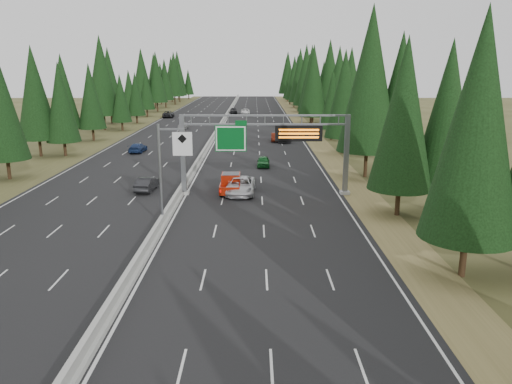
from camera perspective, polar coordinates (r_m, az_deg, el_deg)
road at (r=93.84m, az=-4.64°, el=6.51°), size 32.00×260.00×0.08m
shoulder_right at (r=94.14m, az=6.30°, el=6.49°), size 3.60×260.00×0.06m
shoulder_left at (r=96.86m, az=-15.26°, el=6.29°), size 3.60×260.00×0.06m
median_barrier at (r=93.79m, az=-4.64°, el=6.74°), size 0.70×260.00×0.85m
sign_gantry at (r=48.17m, az=1.78°, el=5.73°), size 16.75×0.98×7.80m
hov_sign_pole at (r=39.04m, az=-10.07°, el=2.76°), size 2.80×0.50×8.00m
tree_row_right at (r=87.54m, az=9.59°, el=12.06°), size 11.63×241.60×18.97m
tree_row_left at (r=96.47m, az=-18.33°, el=11.51°), size 11.12×240.84×18.83m
silver_minivan at (r=49.21m, az=-1.77°, el=0.73°), size 3.02×6.06×1.65m
red_pickup at (r=50.06m, az=-2.90°, el=1.14°), size 1.95×5.47×1.78m
car_ahead_green at (r=63.01m, az=0.84°, el=3.52°), size 1.64×3.87×1.31m
car_ahead_dkred at (r=85.25m, az=2.25°, el=6.28°), size 1.63×4.22×1.37m
car_ahead_dkgrey at (r=84.43m, az=3.13°, el=6.25°), size 2.48×5.40×1.53m
car_ahead_white at (r=135.89m, az=-1.24°, el=9.18°), size 2.48×5.23×1.44m
car_ahead_far at (r=138.15m, az=-2.58°, el=9.29°), size 2.27×4.84×1.60m
car_onc_near at (r=51.68m, az=-12.37°, el=0.93°), size 1.84×4.43×1.43m
car_onc_blue at (r=75.87m, az=-13.36°, el=4.95°), size 2.12×4.76×1.36m
car_onc_white at (r=104.22m, az=-8.29°, el=7.58°), size 2.08×4.43×1.47m
car_onc_far at (r=129.02m, az=-9.99°, el=8.76°), size 3.24×6.09×1.63m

